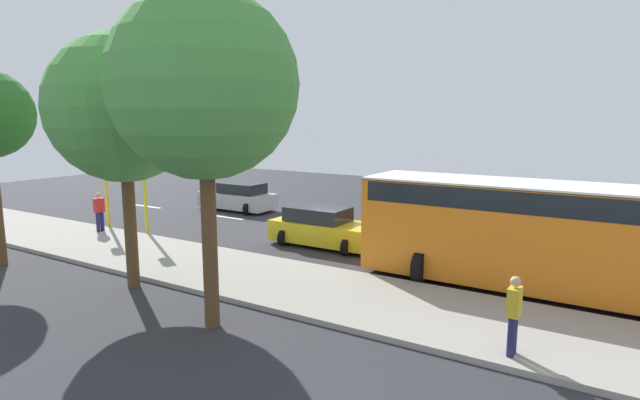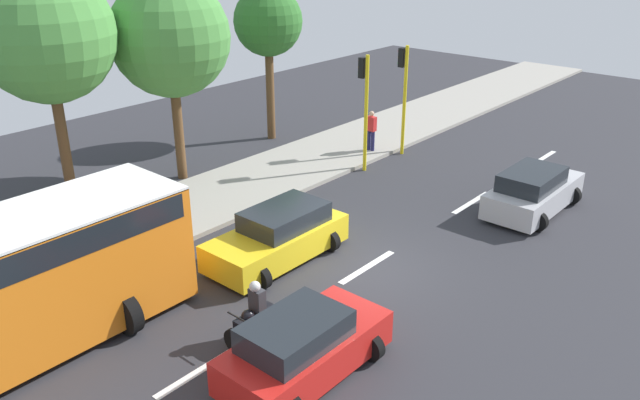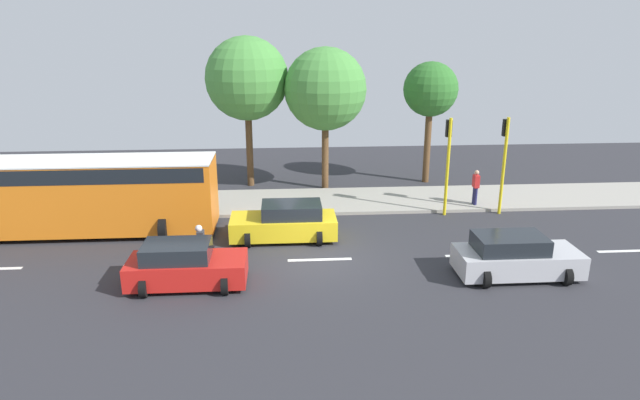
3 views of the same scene
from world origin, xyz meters
The scene contains 17 objects.
ground_plane centered at (0.00, 0.00, -0.05)m, with size 40.00×60.00×0.10m, color #2D2D33.
sidewalk centered at (7.00, 0.00, 0.07)m, with size 4.00×60.00×0.15m, color #9E998E.
lane_stripe_far_north centered at (0.00, -12.00, 0.01)m, with size 0.20×2.40×0.01m, color white.
lane_stripe_north centered at (0.00, -6.00, 0.01)m, with size 0.20×2.40×0.01m, color white.
lane_stripe_mid centered at (0.00, 0.00, 0.01)m, with size 0.20×2.40×0.01m, color white.
lane_stripe_south centered at (0.00, 6.00, 0.01)m, with size 0.20×2.40×0.01m, color white.
car_silver centered at (-1.85, -6.68, 0.71)m, with size 2.20×4.23×1.52m.
car_red centered at (-1.78, 4.64, 0.71)m, with size 2.16×3.92×1.52m.
car_yellow_cab centered at (2.25, 1.25, 0.71)m, with size 2.25×4.29×1.52m.
city_bus centered at (3.51, 9.71, 1.85)m, with size 3.20×11.00×3.16m.
motorcycle centered at (-0.09, 4.45, 0.64)m, with size 0.60×1.30×1.53m.
pedestrian_near_signal centered at (8.45, 9.64, 1.06)m, with size 0.40×0.24×1.69m.
pedestrian_by_tree centered at (5.76, -7.87, 1.06)m, with size 0.40×0.24×1.69m.
traffic_light_corner centered at (4.85, -6.12, 2.93)m, with size 0.49×0.24×4.50m.
traffic_light_midblock centered at (4.85, -8.72, 2.93)m, with size 0.49×0.24×4.50m.
street_tree_center centered at (10.39, 3.08, 5.73)m, with size 4.33×4.33×7.92m.
street_tree_north centered at (9.51, -0.95, 5.26)m, with size 4.23×4.23×7.40m.
Camera 1 is at (18.98, 11.51, 5.03)m, focal length 28.62 mm.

